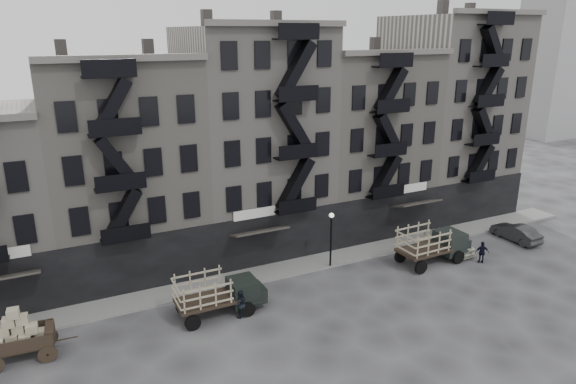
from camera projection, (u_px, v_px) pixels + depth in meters
name	position (u px, v px, depth m)	size (l,w,h in m)	color
ground	(311.00, 291.00, 34.43)	(140.00, 140.00, 0.00)	#38383A
sidewalk	(287.00, 268.00, 37.62)	(55.00, 2.50, 0.15)	slate
building_midwest	(123.00, 167.00, 36.37)	(10.00, 11.35, 16.20)	gray
building_center	(253.00, 140.00, 40.29)	(10.00, 11.35, 18.20)	gray
building_mideast	(359.00, 141.00, 44.80)	(10.00, 11.35, 16.20)	gray
building_east	(448.00, 116.00, 48.57)	(10.00, 11.35, 19.20)	gray
lamp_post	(331.00, 232.00, 37.09)	(0.36, 0.36, 4.28)	black
wagon	(17.00, 332.00, 26.83)	(3.60, 2.11, 2.94)	black
stake_truck_west	(218.00, 291.00, 31.20)	(5.54, 2.34, 2.77)	black
stake_truck_east	(433.00, 241.00, 38.28)	(5.97, 2.63, 2.96)	black
car_east	(449.00, 242.00, 40.58)	(1.75, 4.36, 1.48)	beige
car_far	(516.00, 232.00, 42.63)	(1.49, 4.26, 1.40)	#252528
pedestrian_mid	(240.00, 304.00, 31.07)	(0.88, 0.69, 1.81)	black
policeman	(482.00, 252.00, 38.43)	(1.00, 0.42, 1.71)	black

